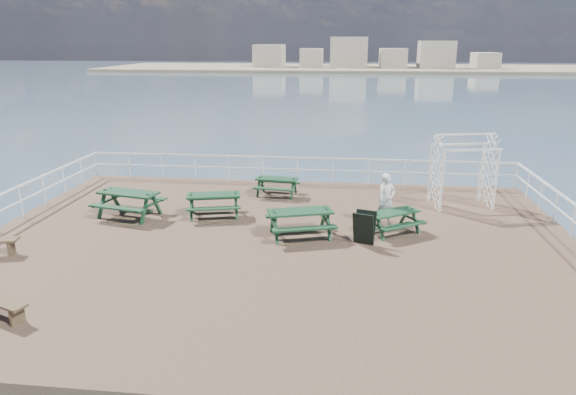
# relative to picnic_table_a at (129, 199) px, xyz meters

# --- Properties ---
(ground) EXTENTS (18.00, 14.00, 0.30)m
(ground) POSITION_rel_picnic_table_a_xyz_m (5.24, -1.82, -0.78)
(ground) COLOR brown
(ground) RESTS_ON ground
(sea_backdrop) EXTENTS (300.00, 300.00, 9.20)m
(sea_backdrop) POSITION_rel_picnic_table_a_xyz_m (17.78, 132.25, -1.13)
(sea_backdrop) COLOR #3E5569
(sea_backdrop) RESTS_ON ground
(railing) EXTENTS (17.77, 13.76, 1.10)m
(railing) POSITION_rel_picnic_table_a_xyz_m (5.17, 0.75, 0.25)
(railing) COLOR white
(railing) RESTS_ON ground
(picnic_table_a) EXTENTS (2.33, 2.03, 0.98)m
(picnic_table_a) POSITION_rel_picnic_table_a_xyz_m (0.00, 0.00, 0.00)
(picnic_table_a) COLOR #143822
(picnic_table_a) RESTS_ON ground
(picnic_table_b) EXTENTS (1.72, 1.45, 0.78)m
(picnic_table_b) POSITION_rel_picnic_table_a_xyz_m (4.64, 3.03, -0.13)
(picnic_table_b) COLOR #143822
(picnic_table_b) RESTS_ON ground
(picnic_table_c) EXTENTS (2.08, 1.99, 0.79)m
(picnic_table_c) POSITION_rel_picnic_table_a_xyz_m (8.75, -0.58, -0.12)
(picnic_table_c) COLOR #143822
(picnic_table_c) RESTS_ON ground
(picnic_table_d) EXTENTS (2.09, 1.83, 0.87)m
(picnic_table_d) POSITION_rel_picnic_table_a_xyz_m (2.84, 0.38, -0.07)
(picnic_table_d) COLOR #143822
(picnic_table_d) RESTS_ON ground
(picnic_table_e) EXTENTS (2.31, 2.06, 0.94)m
(picnic_table_e) POSITION_rel_picnic_table_a_xyz_m (5.93, -1.21, -0.03)
(picnic_table_e) COLOR #143822
(picnic_table_e) RESTS_ON ground
(trellis_arbor) EXTENTS (2.32, 1.57, 2.65)m
(trellis_arbor) POSITION_rel_picnic_table_a_xyz_m (11.40, 2.45, 0.55)
(trellis_arbor) COLOR white
(trellis_arbor) RESTS_ON ground
(sandwich_board) EXTENTS (0.72, 0.62, 1.00)m
(sandwich_board) POSITION_rel_picnic_table_a_xyz_m (7.85, -1.61, -0.14)
(sandwich_board) COLOR black
(sandwich_board) RESTS_ON ground
(person) EXTENTS (0.75, 0.66, 1.71)m
(person) POSITION_rel_picnic_table_a_xyz_m (8.58, 0.10, 0.23)
(person) COLOR white
(person) RESTS_ON ground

